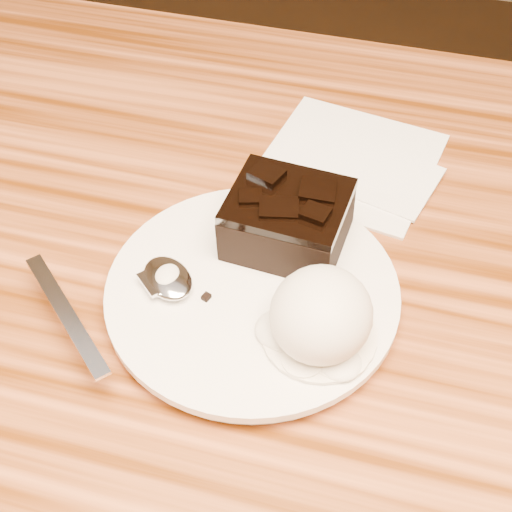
% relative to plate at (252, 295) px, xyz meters
% --- Properties ---
extents(plate, '(0.21, 0.21, 0.02)m').
position_rel_plate_xyz_m(plate, '(0.00, 0.00, 0.00)').
color(plate, white).
rests_on(plate, dining_table).
extents(brownie, '(0.09, 0.08, 0.04)m').
position_rel_plate_xyz_m(brownie, '(0.01, 0.05, 0.03)').
color(brownie, black).
rests_on(brownie, plate).
extents(ice_cream_scoop, '(0.07, 0.07, 0.06)m').
position_rel_plate_xyz_m(ice_cream_scoop, '(0.05, -0.03, 0.03)').
color(ice_cream_scoop, white).
rests_on(ice_cream_scoop, plate).
extents(melt_puddle, '(0.08, 0.08, 0.00)m').
position_rel_plate_xyz_m(melt_puddle, '(0.05, -0.03, 0.01)').
color(melt_puddle, white).
rests_on(melt_puddle, plate).
extents(spoon, '(0.15, 0.14, 0.01)m').
position_rel_plate_xyz_m(spoon, '(-0.06, -0.01, 0.01)').
color(spoon, silver).
rests_on(spoon, plate).
extents(napkin, '(0.16, 0.16, 0.01)m').
position_rel_plate_xyz_m(napkin, '(0.04, 0.17, -0.01)').
color(napkin, white).
rests_on(napkin, dining_table).
extents(crumb_a, '(0.01, 0.01, 0.00)m').
position_rel_plate_xyz_m(crumb_a, '(-0.03, -0.02, 0.01)').
color(crumb_a, black).
rests_on(crumb_a, plate).
extents(crumb_b, '(0.01, 0.01, 0.00)m').
position_rel_plate_xyz_m(crumb_b, '(0.02, 0.02, 0.01)').
color(crumb_b, black).
rests_on(crumb_b, plate).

